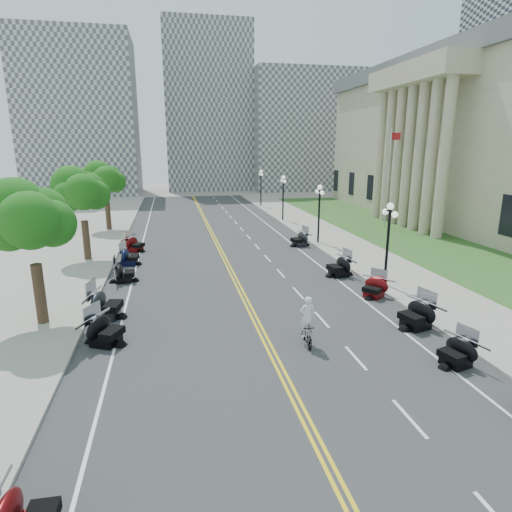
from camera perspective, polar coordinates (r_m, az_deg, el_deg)
ground at (r=20.60m, az=0.24°, el=-9.16°), size 160.00×160.00×0.00m
road at (r=29.90m, az=-3.59°, el=-1.59°), size 16.00×90.00×0.01m
centerline_yellow_a at (r=29.89m, az=-3.82°, el=-1.59°), size 0.12×90.00×0.00m
centerline_yellow_b at (r=29.92m, az=-3.36°, el=-1.57°), size 0.12×90.00×0.00m
edge_line_north at (r=31.36m, az=8.07°, el=-0.93°), size 0.12×90.00×0.00m
edge_line_south at (r=29.78m, az=-15.89°, el=-2.19°), size 0.12×90.00×0.00m
lane_dash_4 at (r=15.06m, az=19.75°, el=-19.67°), size 0.12×2.00×0.00m
lane_dash_5 at (r=18.07m, az=13.16°, el=-13.08°), size 0.12×2.00×0.00m
lane_dash_6 at (r=21.42m, az=8.75°, el=-8.36°), size 0.12×2.00×0.00m
lane_dash_7 at (r=24.95m, az=5.64°, el=-4.91°), size 0.12×2.00×0.00m
lane_dash_8 at (r=28.61m, az=3.32°, el=-2.32°), size 0.12×2.00×0.00m
lane_dash_9 at (r=32.35m, az=1.55°, el=-0.32°), size 0.12×2.00×0.00m
lane_dash_10 at (r=36.15m, az=0.14°, el=1.27°), size 0.12×2.00×0.00m
lane_dash_11 at (r=39.98m, az=-0.99°, el=2.55°), size 0.12×2.00×0.00m
lane_dash_12 at (r=43.85m, az=-1.93°, el=3.60°), size 0.12×2.00×0.00m
lane_dash_13 at (r=47.73m, az=-2.72°, el=4.49°), size 0.12×2.00×0.00m
lane_dash_14 at (r=51.64m, az=-3.39°, el=5.23°), size 0.12×2.00×0.00m
lane_dash_15 at (r=55.56m, az=-3.97°, el=5.88°), size 0.12×2.00×0.00m
lane_dash_16 at (r=59.48m, az=-4.47°, el=6.44°), size 0.12×2.00×0.00m
lane_dash_17 at (r=63.42m, az=-4.91°, el=6.92°), size 0.12×2.00×0.00m
lane_dash_18 at (r=67.37m, az=-5.30°, el=7.35°), size 0.12×2.00×0.00m
lane_dash_19 at (r=71.32m, az=-5.65°, el=7.74°), size 0.12×2.00×0.00m
sidewalk_north at (r=32.91m, az=14.84°, el=-0.44°), size 5.00×90.00×0.15m
sidewalk_south at (r=30.40m, az=-23.62°, el=-2.40°), size 5.00×90.00×0.15m
lawn at (r=43.04m, az=18.62°, el=2.69°), size 9.00×60.00×0.10m
distant_block_a at (r=81.88m, az=-22.26°, el=16.74°), size 18.00×14.00×26.00m
distant_block_b at (r=87.11m, az=-6.48°, el=18.80°), size 16.00×12.00×30.00m
distant_block_c at (r=87.43m, az=6.11°, el=16.16°), size 20.00×14.00×22.00m
street_lamp_2 at (r=26.29m, az=17.12°, el=1.39°), size 0.50×1.20×4.90m
street_lamp_3 at (r=37.08m, az=8.39°, el=5.52°), size 0.50×1.20×4.90m
street_lamp_4 at (r=48.45m, az=3.63°, el=7.71°), size 0.50×1.20×4.90m
street_lamp_5 at (r=60.06m, az=0.66°, el=9.04°), size 0.50×1.20×4.90m
flagpole at (r=46.10m, az=17.19°, el=9.77°), size 1.10×0.20×10.00m
tree_2 at (r=21.70m, az=-27.83°, el=3.49°), size 4.80×4.80×9.20m
tree_3 at (r=33.27m, az=-22.19°, el=7.35°), size 4.80×4.80×9.20m
tree_4 at (r=45.06m, az=-19.45°, el=9.18°), size 4.80×4.80×9.20m
motorcycle_n_4 at (r=18.50m, az=25.20°, el=-11.38°), size 2.18×2.18×1.23m
motorcycle_n_5 at (r=21.35m, az=20.61°, el=-7.18°), size 2.53×2.53×1.44m
motorcycle_n_6 at (r=24.89m, az=15.49°, el=-3.95°), size 2.50×2.50×1.25m
motorcycle_n_7 at (r=28.32m, az=11.02°, el=-1.25°), size 2.34×2.34×1.44m
motorcycle_n_9 at (r=36.40m, az=5.84°, el=2.37°), size 2.37×2.37×1.37m
motorcycle_s_5 at (r=19.52m, az=-19.48°, el=-9.16°), size 2.72×2.72×1.42m
motorcycle_s_6 at (r=22.31m, az=-19.45°, el=-5.97°), size 2.62×2.62×1.56m
motorcycle_s_7 at (r=27.87m, az=-17.15°, el=-1.99°), size 1.97×1.97×1.35m
motorcycle_s_8 at (r=31.75m, az=-16.53°, el=0.01°), size 2.17×2.17×1.33m
motorcycle_s_9 at (r=35.73m, az=-15.84°, el=1.63°), size 2.60×2.60×1.33m
bicycle at (r=18.60m, az=6.78°, el=-10.32°), size 0.57×1.66×0.98m
cyclist_rider at (r=18.06m, az=6.92°, el=-6.26°), size 0.67×0.44×1.84m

